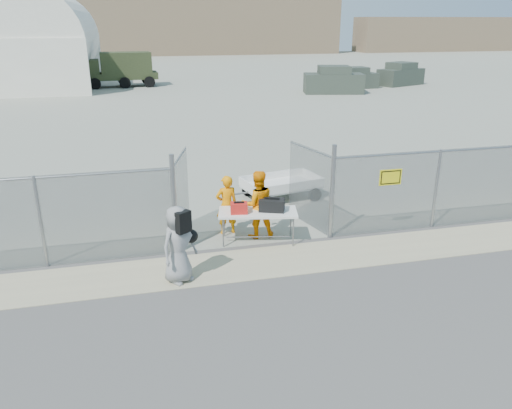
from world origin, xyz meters
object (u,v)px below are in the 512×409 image
object	(u,v)px
security_worker_left	(227,205)
utility_trailer	(281,187)
visitor	(178,245)
folding_table	(258,227)
security_worker_right	(257,204)

from	to	relation	value
security_worker_left	utility_trailer	world-z (taller)	security_worker_left
utility_trailer	visitor	bearing A→B (deg)	-140.26
folding_table	visitor	world-z (taller)	visitor
security_worker_right	utility_trailer	bearing A→B (deg)	-117.94
folding_table	security_worker_left	bearing A→B (deg)	144.97
security_worker_left	visitor	world-z (taller)	visitor
security_worker_left	utility_trailer	size ratio (longest dim) A/B	0.52
security_worker_left	utility_trailer	bearing A→B (deg)	-139.17
visitor	security_worker_right	bearing A→B (deg)	6.73
security_worker_right	visitor	bearing A→B (deg)	41.19
security_worker_left	visitor	distance (m)	2.75
security_worker_left	security_worker_right	bearing A→B (deg)	146.71
security_worker_left	security_worker_right	size ratio (longest dim) A/B	0.90
utility_trailer	security_worker_right	bearing A→B (deg)	-130.08
visitor	utility_trailer	distance (m)	5.97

